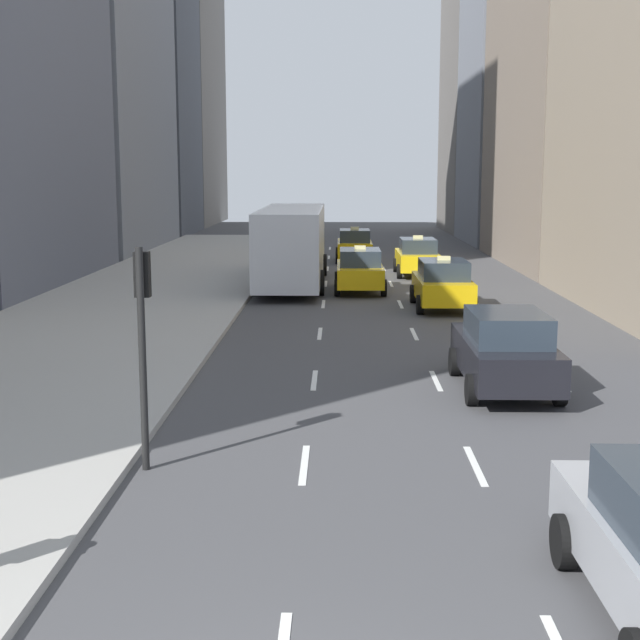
# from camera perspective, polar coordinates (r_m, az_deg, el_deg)

# --- Properties ---
(sidewalk_left) EXTENTS (8.00, 66.00, 0.15)m
(sidewalk_left) POSITION_cam_1_polar(r_m,az_deg,el_deg) (34.15, -11.24, 1.40)
(sidewalk_left) COLOR #ADAAA3
(sidewalk_left) RESTS_ON ground
(lane_markings) EXTENTS (5.72, 56.00, 0.01)m
(lane_markings) POSITION_cam_1_polar(r_m,az_deg,el_deg) (29.49, 5.56, 0.16)
(lane_markings) COLOR white
(lane_markings) RESTS_ON ground
(taxi_lead) EXTENTS (2.02, 4.40, 1.87)m
(taxi_lead) POSITION_cam_1_polar(r_m,az_deg,el_deg) (35.66, 2.56, 3.22)
(taxi_lead) COLOR yellow
(taxi_lead) RESTS_ON ground
(taxi_second) EXTENTS (2.02, 4.40, 1.87)m
(taxi_second) POSITION_cam_1_polar(r_m,az_deg,el_deg) (31.50, 7.85, 2.31)
(taxi_second) COLOR yellow
(taxi_second) RESTS_ON ground
(taxi_third) EXTENTS (2.02, 4.40, 1.87)m
(taxi_third) POSITION_cam_1_polar(r_m,az_deg,el_deg) (47.86, 2.22, 4.81)
(taxi_third) COLOR yellow
(taxi_third) RESTS_ON ground
(taxi_fourth) EXTENTS (2.02, 4.40, 1.87)m
(taxi_fourth) POSITION_cam_1_polar(r_m,az_deg,el_deg) (41.59, 6.25, 4.06)
(taxi_fourth) COLOR yellow
(taxi_fourth) RESTS_ON ground
(sedan_black_near) EXTENTS (2.02, 4.42, 1.77)m
(sedan_black_near) POSITION_cam_1_polar(r_m,az_deg,el_deg) (19.90, 11.75, -1.90)
(sedan_black_near) COLOR black
(sedan_black_near) RESTS_ON ground
(city_bus) EXTENTS (2.80, 11.61, 3.25)m
(city_bus) POSITION_cam_1_polar(r_m,az_deg,el_deg) (37.73, -1.79, 4.95)
(city_bus) COLOR silver
(city_bus) RESTS_ON ground
(traffic_light_pole) EXTENTS (0.24, 0.42, 3.60)m
(traffic_light_pole) POSITION_cam_1_polar(r_m,az_deg,el_deg) (14.36, -11.29, -0.10)
(traffic_light_pole) COLOR black
(traffic_light_pole) RESTS_ON ground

